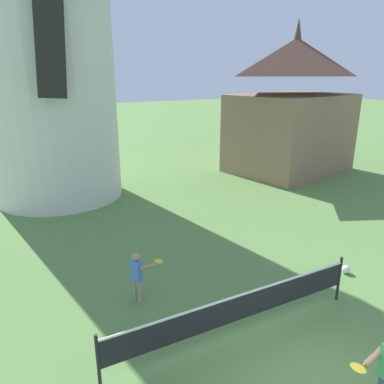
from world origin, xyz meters
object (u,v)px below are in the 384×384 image
Objects in this scene: windmill at (42,23)px; stray_ball at (346,269)px; player_far at (138,274)px; chapel at (292,109)px; tennis_net at (239,308)px.

windmill is 68.41× the size of stray_ball.
player_far is 13.98m from chapel.
chapel is (11.61, -1.13, -3.58)m from windmill.
player_far reaches higher than tennis_net.
player_far reaches higher than stray_ball.
player_far is (-1.35, 2.11, 0.02)m from tennis_net.
windmill is 12.72m from tennis_net.
tennis_net is at bearing -135.29° from chapel.
player_far is at bearing 165.56° from stray_ball.
tennis_net is 2.50m from player_far.
stray_ball is at bearing -61.42° from windmill.
tennis_net is at bearing -57.30° from player_far.
tennis_net is at bearing -81.55° from windmill.
windmill reaches higher than chapel.
chapel is (11.33, 7.77, 2.57)m from player_far.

